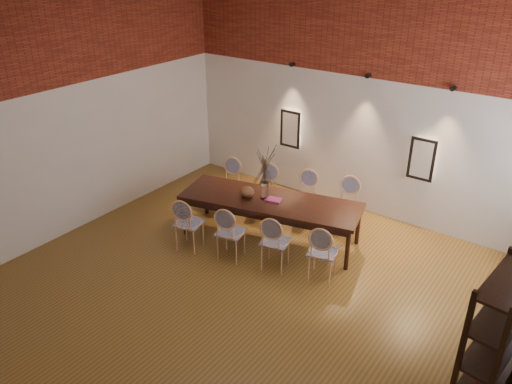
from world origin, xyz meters
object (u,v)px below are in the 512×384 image
Objects in this scene: chair_far_d at (346,206)px; bowl at (247,192)px; chair_near_b at (231,232)px; chair_far_b at (266,192)px; dining_table at (270,219)px; chair_near_d at (323,251)px; vase at (265,190)px; chair_near_c at (275,241)px; chair_near_a at (189,223)px; shelving_rack at (492,349)px; book at (274,200)px; chair_far_a at (228,185)px; chair_far_c at (305,199)px.

bowl is (-1.27, -1.15, 0.37)m from chair_far_d.
chair_far_b is (-0.36, 1.48, 0.00)m from chair_near_b.
chair_near_d is (1.27, -0.47, 0.09)m from dining_table.
chair_far_b is 0.92m from vase.
chair_near_c and chair_far_d have the same top height.
chair_near_c is at bearing 0.00° from chair_near_b.
chair_near_a is (-0.91, -1.01, 0.09)m from dining_table.
shelving_rack is at bearing -21.28° from chair_near_a.
chair_near_d is 3.62× the size of book.
chair_far_a reaches higher than book.
chair_near_b is at bearing -74.70° from bowl.
dining_table is at bearing 178.76° from book.
chair_near_c is at bearing 180.00° from chair_near_d.
chair_near_c is at bearing 90.00° from chair_far_c.
chair_far_d is at bearing 180.00° from chair_far_a.
chair_far_a is 1.00× the size of chair_far_b.
bowl is (0.18, -0.79, 0.37)m from chair_far_b.
vase is at bearing 23.52° from bowl.
chair_near_d is 1.32m from book.
bowl is (0.90, -0.61, 0.37)m from chair_far_a.
chair_near_d is at bearing 145.84° from chair_far_a.
chair_far_a is at bearing -0.00° from chair_far_b.
chair_far_d is 1.75m from bowl.
chair_far_b is (-1.09, 1.30, 0.00)m from chair_near_c.
chair_near_d and chair_far_d have the same top height.
chair_near_c reaches higher than book.
chair_far_a is (-1.27, 0.47, 0.09)m from dining_table.
chair_near_d and chair_far_a have the same top height.
vase is (1.18, -0.49, 0.43)m from chair_far_a.
bowl reaches higher than book.
chair_near_b reaches higher than book.
chair_far_a is 1.45m from book.
dining_table is 11.49× the size of book.
dining_table is 1.36m from chair_far_d.
chair_near_d reaches higher than dining_table.
chair_far_c is (0.72, 0.18, 0.00)m from chair_far_b.
chair_near_b is 4.08m from shelving_rack.
chair_far_c is 1.17m from bowl.
dining_table is at bearing 163.49° from shelving_rack.
chair_far_a is (-0.36, 1.48, 0.00)m from chair_near_a.
chair_near_b is 0.80m from bowl.
chair_far_c is 0.75m from chair_far_d.
chair_near_b and chair_far_a have the same top height.
chair_far_b reaches higher than bowl.
bowl is (-1.64, 0.33, 0.37)m from chair_near_d.
chair_near_a is 1.00× the size of chair_near_c.
bowl is (-0.19, 0.69, 0.37)m from chair_near_b.
chair_near_a and chair_far_b have the same top height.
dining_table is at bearing 63.84° from chair_far_c.
shelving_rack is (4.35, -2.27, 0.43)m from chair_far_b.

